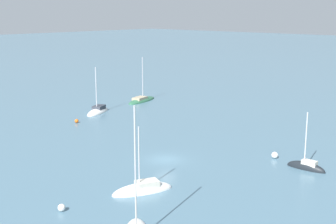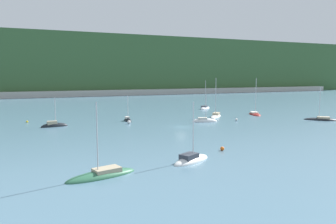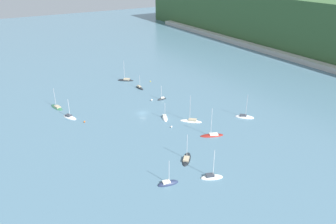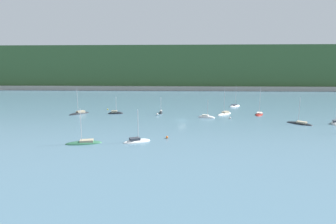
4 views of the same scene
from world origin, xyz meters
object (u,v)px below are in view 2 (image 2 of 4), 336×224
(sailboat_6, at_px, (204,121))
(sailboat_8, at_px, (321,120))
(mooring_buoy_0, at_px, (236,120))
(mooring_buoy_3, at_px, (27,122))
(sailboat_11, at_px, (191,160))
(sailboat_9, at_px, (102,176))
(sailboat_0, at_px, (216,116))
(sailboat_2, at_px, (128,121))
(sailboat_7, at_px, (54,126))
(sailboat_1, at_px, (255,114))
(sailboat_5, at_px, (205,108))
(mooring_buoy_2, at_px, (129,122))
(mooring_buoy_1, at_px, (222,149))

(sailboat_6, xyz_separation_m, sailboat_8, (30.04, -9.67, 0.01))
(mooring_buoy_0, xyz_separation_m, mooring_buoy_3, (-50.49, 18.21, -0.09))
(sailboat_11, bearing_deg, sailboat_6, 31.60)
(sailboat_9, bearing_deg, sailboat_11, 174.82)
(sailboat_0, distance_m, sailboat_2, 25.90)
(sailboat_9, xyz_separation_m, mooring_buoy_3, (-8.18, 51.39, 0.18))
(sailboat_7, relative_size, sailboat_8, 0.82)
(sailboat_1, bearing_deg, sailboat_8, 49.08)
(sailboat_2, relative_size, sailboat_5, 0.69)
(sailboat_5, height_order, sailboat_11, sailboat_5)
(sailboat_0, height_order, sailboat_6, sailboat_0)
(sailboat_6, relative_size, mooring_buoy_0, 11.09)
(sailboat_7, xyz_separation_m, mooring_buoy_2, (17.34, -2.51, 0.30))
(sailboat_2, xyz_separation_m, mooring_buoy_3, (-24.21, 7.12, 0.16))
(sailboat_1, bearing_deg, mooring_buoy_0, -31.52)
(sailboat_2, height_order, mooring_buoy_3, sailboat_2)
(sailboat_0, xyz_separation_m, sailboat_11, (-28.96, -40.81, -0.03))
(sailboat_8, xyz_separation_m, mooring_buoy_2, (-48.97, 13.91, 0.32))
(sailboat_2, xyz_separation_m, sailboat_11, (-3.11, -42.33, 0.01))
(sailboat_7, bearing_deg, sailboat_9, -92.93)
(mooring_buoy_0, bearing_deg, sailboat_9, -141.91)
(sailboat_2, relative_size, mooring_buoy_0, 10.85)
(sailboat_1, relative_size, sailboat_7, 1.48)
(sailboat_5, bearing_deg, sailboat_7, 156.64)
(mooring_buoy_2, bearing_deg, mooring_buoy_3, 152.74)
(sailboat_5, xyz_separation_m, mooring_buoy_0, (-7.95, -30.59, 0.27))
(sailboat_7, bearing_deg, sailboat_0, -5.19)
(mooring_buoy_2, bearing_deg, sailboat_7, 171.77)
(sailboat_8, height_order, mooring_buoy_0, sailboat_8)
(sailboat_7, height_order, sailboat_9, sailboat_9)
(sailboat_8, xyz_separation_m, mooring_buoy_0, (-21.61, 7.62, 0.26))
(sailboat_2, bearing_deg, sailboat_9, -21.96)
(sailboat_1, xyz_separation_m, sailboat_6, (-21.73, -7.39, -0.01))
(sailboat_5, distance_m, sailboat_6, 32.91)
(sailboat_2, distance_m, sailboat_9, 47.08)
(mooring_buoy_0, bearing_deg, mooring_buoy_3, 160.17)
(sailboat_0, relative_size, mooring_buoy_0, 16.70)
(sailboat_7, relative_size, sailboat_9, 0.82)
(sailboat_0, xyz_separation_m, mooring_buoy_1, (-21.44, -36.98, 0.19))
(sailboat_5, bearing_deg, mooring_buoy_2, 168.69)
(sailboat_9, height_order, mooring_buoy_3, sailboat_9)
(sailboat_5, xyz_separation_m, sailboat_7, (-52.66, -21.79, 0.04))
(sailboat_11, relative_size, mooring_buoy_3, 17.36)
(sailboat_0, distance_m, mooring_buoy_0, 9.59)
(sailboat_5, height_order, sailboat_8, sailboat_5)
(sailboat_2, relative_size, sailboat_6, 0.98)
(sailboat_7, xyz_separation_m, mooring_buoy_0, (44.71, -8.80, 0.23))
(mooring_buoy_0, distance_m, mooring_buoy_3, 53.68)
(sailboat_2, bearing_deg, sailboat_7, -84.96)
(sailboat_5, relative_size, sailboat_8, 1.15)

